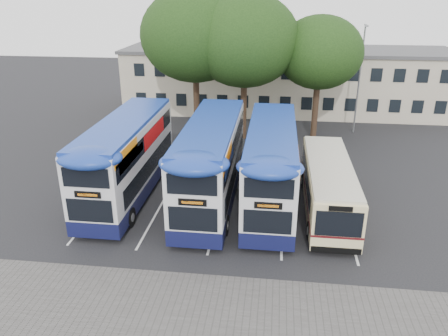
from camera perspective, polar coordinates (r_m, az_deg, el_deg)
The scene contains 12 objects.
ground at distance 21.36m, azimuth 8.20°, elevation -11.18°, with size 120.00×120.00×0.00m, color black.
paving_strip at distance 17.43m, azimuth 1.38°, elevation -19.93°, with size 40.00×6.00×0.01m, color #595654.
bay_lines at distance 25.83m, azimuth -0.28°, elevation -4.58°, with size 14.12×11.00×0.01m.
depot_building at distance 45.63m, azimuth 8.06°, elevation 11.41°, with size 32.40×8.40×6.20m.
lamp_post at distance 38.97m, azimuth 17.34°, elevation 11.64°, with size 0.25×1.05×9.06m.
tree_left at distance 36.26m, azimuth -3.83°, elevation 16.87°, with size 8.65×8.65×11.93m.
tree_mid at distance 35.36m, azimuth 2.73°, elevation 16.29°, with size 8.51×8.51×11.58m.
tree_right at distance 36.21m, azimuth 12.41°, elevation 14.49°, with size 6.76×6.76×9.93m.
bus_dd_left at distance 26.47m, azimuth -12.52°, elevation 1.71°, with size 2.75×11.35×4.73m.
bus_dd_mid at distance 25.09m, azimuth -1.66°, elevation 1.18°, with size 2.79×11.51×4.80m.
bus_dd_right at distance 24.95m, azimuth 6.15°, elevation 0.72°, with size 2.70×11.15×4.65m.
bus_single at distance 25.07m, azimuth 13.43°, elevation -1.97°, with size 2.47×9.70×2.89m.
Camera 1 is at (-0.83, -17.81, 11.76)m, focal length 35.00 mm.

